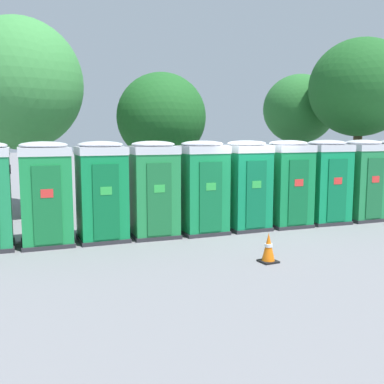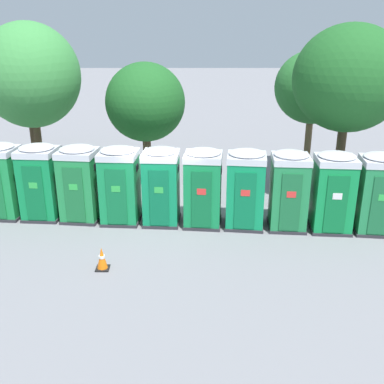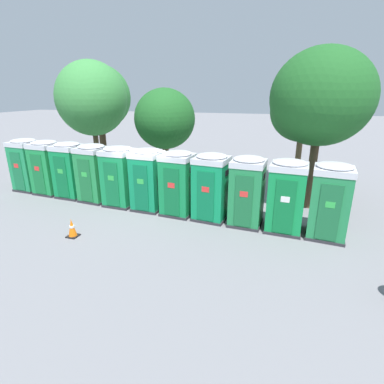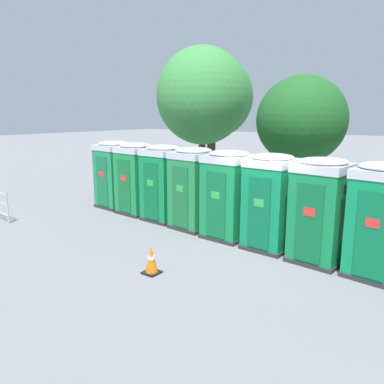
{
  "view_description": "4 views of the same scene",
  "coord_description": "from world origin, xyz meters",
  "px_view_note": "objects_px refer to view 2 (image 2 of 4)",
  "views": [
    {
      "loc": [
        -6.96,
        -11.05,
        2.71
      ],
      "look_at": [
        -1.65,
        -0.12,
        1.14
      ],
      "focal_mm": 42.0,
      "sensor_mm": 36.0,
      "label": 1
    },
    {
      "loc": [
        0.97,
        -14.02,
        6.12
      ],
      "look_at": [
        1.02,
        -0.39,
        1.1
      ],
      "focal_mm": 42.0,
      "sensor_mm": 36.0,
      "label": 2
    },
    {
      "loc": [
        5.01,
        -11.02,
        4.65
      ],
      "look_at": [
        1.91,
        -0.48,
        0.97
      ],
      "focal_mm": 28.0,
      "sensor_mm": 36.0,
      "label": 3
    },
    {
      "loc": [
        3.96,
        -9.23,
        3.52
      ],
      "look_at": [
        -2.79,
        -0.01,
        1.14
      ],
      "focal_mm": 35.0,
      "sensor_mm": 36.0,
      "label": 4
    }
  ],
  "objects_px": {
    "portapotty_8": "(287,190)",
    "street_tree_0": "(25,70)",
    "street_tree_3": "(144,103)",
    "street_tree_4": "(28,76)",
    "street_tree_2": "(311,88)",
    "portapotty_7": "(244,189)",
    "portapotty_6": "(201,187)",
    "portapotty_9": "(331,191)",
    "portapotty_3": "(78,183)",
    "street_tree_1": "(347,79)",
    "portapotty_5": "(159,186)",
    "traffic_cone": "(100,259)",
    "portapotty_10": "(376,193)",
    "portapotty_2": "(39,182)",
    "portapotty_4": "(118,185)"
  },
  "relations": [
    {
      "from": "portapotty_5",
      "to": "street_tree_3",
      "type": "relative_size",
      "value": 0.52
    },
    {
      "from": "portapotty_9",
      "to": "street_tree_3",
      "type": "height_order",
      "value": "street_tree_3"
    },
    {
      "from": "street_tree_1",
      "to": "street_tree_4",
      "type": "distance_m",
      "value": 12.19
    },
    {
      "from": "portapotty_4",
      "to": "portapotty_7",
      "type": "xyz_separation_m",
      "value": [
        4.06,
        -0.37,
        -0.0
      ]
    },
    {
      "from": "portapotty_9",
      "to": "street_tree_2",
      "type": "xyz_separation_m",
      "value": [
        0.57,
        5.66,
        2.5
      ]
    },
    {
      "from": "portapotty_4",
      "to": "portapotty_2",
      "type": "bearing_deg",
      "value": 172.99
    },
    {
      "from": "portapotty_6",
      "to": "portapotty_9",
      "type": "distance_m",
      "value": 4.08
    },
    {
      "from": "portapotty_4",
      "to": "portapotty_8",
      "type": "relative_size",
      "value": 1.0
    },
    {
      "from": "street_tree_0",
      "to": "portapotty_4",
      "type": "bearing_deg",
      "value": -53.42
    },
    {
      "from": "street_tree_2",
      "to": "street_tree_4",
      "type": "height_order",
      "value": "street_tree_4"
    },
    {
      "from": "street_tree_3",
      "to": "street_tree_4",
      "type": "bearing_deg",
      "value": 173.44
    },
    {
      "from": "portapotty_2",
      "to": "portapotty_8",
      "type": "xyz_separation_m",
      "value": [
        8.12,
        -0.83,
        0.0
      ]
    },
    {
      "from": "portapotty_8",
      "to": "traffic_cone",
      "type": "height_order",
      "value": "portapotty_8"
    },
    {
      "from": "portapotty_8",
      "to": "street_tree_2",
      "type": "relative_size",
      "value": 0.48
    },
    {
      "from": "portapotty_5",
      "to": "portapotty_2",
      "type": "bearing_deg",
      "value": 173.88
    },
    {
      "from": "portapotty_10",
      "to": "street_tree_4",
      "type": "bearing_deg",
      "value": 156.0
    },
    {
      "from": "portapotty_5",
      "to": "street_tree_0",
      "type": "distance_m",
      "value": 9.77
    },
    {
      "from": "portapotty_2",
      "to": "portapotty_5",
      "type": "height_order",
      "value": "same"
    },
    {
      "from": "portapotty_9",
      "to": "portapotty_7",
      "type": "bearing_deg",
      "value": 174.04
    },
    {
      "from": "street_tree_0",
      "to": "street_tree_2",
      "type": "relative_size",
      "value": 1.2
    },
    {
      "from": "street_tree_2",
      "to": "portapotty_7",
      "type": "bearing_deg",
      "value": -121.35
    },
    {
      "from": "portapotty_6",
      "to": "portapotty_8",
      "type": "bearing_deg",
      "value": -5.24
    },
    {
      "from": "portapotty_8",
      "to": "street_tree_0",
      "type": "height_order",
      "value": "street_tree_0"
    },
    {
      "from": "portapotty_5",
      "to": "street_tree_4",
      "type": "distance_m",
      "value": 7.88
    },
    {
      "from": "portapotty_2",
      "to": "traffic_cone",
      "type": "distance_m",
      "value": 4.52
    },
    {
      "from": "portapotty_8",
      "to": "street_tree_1",
      "type": "bearing_deg",
      "value": 46.85
    },
    {
      "from": "portapotty_4",
      "to": "portapotty_10",
      "type": "distance_m",
      "value": 8.16
    },
    {
      "from": "street_tree_0",
      "to": "portapotty_2",
      "type": "bearing_deg",
      "value": -70.38
    },
    {
      "from": "portapotty_4",
      "to": "portapotty_5",
      "type": "distance_m",
      "value": 1.36
    },
    {
      "from": "portapotty_7",
      "to": "street_tree_3",
      "type": "relative_size",
      "value": 0.52
    },
    {
      "from": "portapotty_4",
      "to": "portapotty_6",
      "type": "bearing_deg",
      "value": -5.3
    },
    {
      "from": "portapotty_3",
      "to": "portapotty_10",
      "type": "height_order",
      "value": "same"
    },
    {
      "from": "portapotty_7",
      "to": "street_tree_2",
      "type": "xyz_separation_m",
      "value": [
        3.27,
        5.37,
        2.5
      ]
    },
    {
      "from": "portapotty_6",
      "to": "street_tree_4",
      "type": "distance_m",
      "value": 8.96
    },
    {
      "from": "street_tree_3",
      "to": "street_tree_4",
      "type": "distance_m",
      "value": 4.77
    },
    {
      "from": "street_tree_1",
      "to": "portapotty_5",
      "type": "bearing_deg",
      "value": -161.91
    },
    {
      "from": "portapotty_9",
      "to": "street_tree_1",
      "type": "height_order",
      "value": "street_tree_1"
    },
    {
      "from": "portapotty_2",
      "to": "street_tree_4",
      "type": "xyz_separation_m",
      "value": [
        -1.44,
        4.36,
        3.0
      ]
    },
    {
      "from": "portapotty_7",
      "to": "street_tree_4",
      "type": "height_order",
      "value": "street_tree_4"
    },
    {
      "from": "street_tree_1",
      "to": "portapotty_7",
      "type": "bearing_deg",
      "value": -147.45
    },
    {
      "from": "portapotty_10",
      "to": "portapotty_8",
      "type": "bearing_deg",
      "value": 174.26
    },
    {
      "from": "street_tree_3",
      "to": "street_tree_1",
      "type": "bearing_deg",
      "value": -16.68
    },
    {
      "from": "portapotty_3",
      "to": "street_tree_4",
      "type": "height_order",
      "value": "street_tree_4"
    },
    {
      "from": "portapotty_6",
      "to": "portapotty_7",
      "type": "relative_size",
      "value": 1.0
    },
    {
      "from": "portapotty_2",
      "to": "portapotty_10",
      "type": "xyz_separation_m",
      "value": [
        10.83,
        -1.1,
        -0.0
      ]
    },
    {
      "from": "portapotty_5",
      "to": "street_tree_2",
      "type": "bearing_deg",
      "value": 40.51
    },
    {
      "from": "portapotty_10",
      "to": "portapotty_6",
      "type": "bearing_deg",
      "value": 174.51
    },
    {
      "from": "street_tree_0",
      "to": "street_tree_1",
      "type": "xyz_separation_m",
      "value": [
        12.71,
        -4.71,
        0.12
      ]
    },
    {
      "from": "street_tree_2",
      "to": "traffic_cone",
      "type": "distance_m",
      "value": 11.57
    },
    {
      "from": "portapotty_8",
      "to": "portapotty_10",
      "type": "distance_m",
      "value": 2.72
    }
  ]
}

